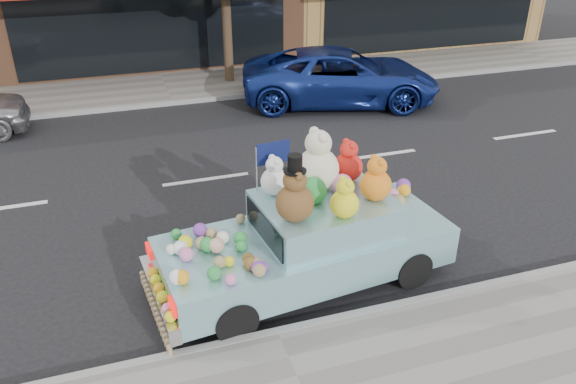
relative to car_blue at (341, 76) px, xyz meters
name	(u,v)px	position (x,y,z in m)	size (l,w,h in m)	color
ground	(206,180)	(-4.59, -3.73, -0.76)	(120.00, 120.00, 0.00)	black
far_sidewalk	(166,88)	(-4.59, 2.77, -0.70)	(60.00, 3.00, 0.12)	gray
near_kerb	(277,334)	(-4.59, -8.73, -0.70)	(60.00, 0.12, 0.13)	gray
far_kerb	(173,103)	(-4.59, 1.27, -0.70)	(60.00, 0.12, 0.13)	gray
car_blue	(341,76)	(0.00, 0.00, 0.00)	(2.53, 5.49, 1.53)	navy
art_car	(308,234)	(-3.76, -7.63, 0.05)	(4.64, 2.22, 2.30)	black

